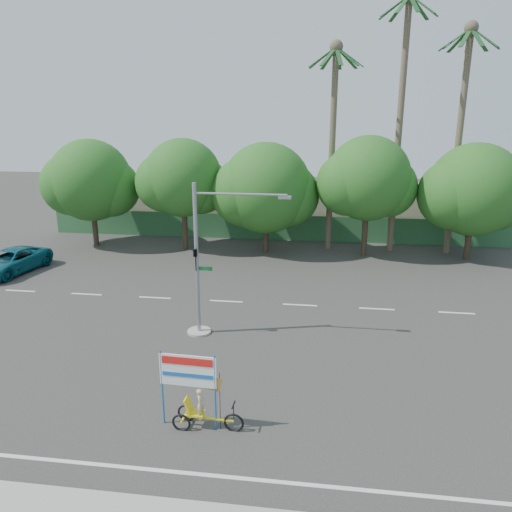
# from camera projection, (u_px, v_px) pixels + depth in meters

# --- Properties ---
(ground) EXTENTS (120.00, 120.00, 0.00)m
(ground) POSITION_uv_depth(u_px,v_px,m) (238.00, 381.00, 19.16)
(ground) COLOR #33302D
(ground) RESTS_ON ground
(fence) EXTENTS (38.00, 0.08, 2.00)m
(fence) POSITION_uv_depth(u_px,v_px,m) (283.00, 228.00, 39.30)
(fence) COLOR #336B3D
(fence) RESTS_ON ground
(building_left) EXTENTS (12.00, 8.00, 4.00)m
(building_left) POSITION_uv_depth(u_px,v_px,m) (176.00, 202.00, 44.57)
(building_left) COLOR #C1B599
(building_left) RESTS_ON ground
(building_right) EXTENTS (14.00, 8.00, 3.60)m
(building_right) POSITION_uv_depth(u_px,v_px,m) (382.00, 209.00, 42.32)
(building_right) COLOR #C1B599
(building_right) RESTS_ON ground
(tree_far_left) EXTENTS (7.14, 6.00, 7.96)m
(tree_far_left) POSITION_uv_depth(u_px,v_px,m) (90.00, 183.00, 36.71)
(tree_far_left) COLOR #473828
(tree_far_left) RESTS_ON ground
(tree_left) EXTENTS (6.66, 5.60, 8.07)m
(tree_left) POSITION_uv_depth(u_px,v_px,m) (182.00, 181.00, 35.73)
(tree_left) COLOR #473828
(tree_left) RESTS_ON ground
(tree_center) EXTENTS (7.62, 6.40, 7.85)m
(tree_center) POSITION_uv_depth(u_px,v_px,m) (265.00, 191.00, 35.13)
(tree_center) COLOR #473828
(tree_center) RESTS_ON ground
(tree_right) EXTENTS (6.90, 5.80, 8.36)m
(tree_right) POSITION_uv_depth(u_px,v_px,m) (367.00, 182.00, 34.01)
(tree_right) COLOR #473828
(tree_right) RESTS_ON ground
(tree_far_right) EXTENTS (7.38, 6.20, 7.94)m
(tree_far_right) POSITION_uv_depth(u_px,v_px,m) (473.00, 192.00, 33.28)
(tree_far_right) COLOR #473828
(tree_far_right) RESTS_ON ground
(palm_tall) EXTENTS (3.73, 3.79, 17.45)m
(palm_tall) POSITION_uv_depth(u_px,v_px,m) (401.00, 102.00, 33.68)
(palm_tall) COLOR #70604C
(palm_tall) RESTS_ON ground
(palm_mid) EXTENTS (3.73, 3.79, 15.45)m
(palm_mid) POSITION_uv_depth(u_px,v_px,m) (461.00, 118.00, 33.47)
(palm_mid) COLOR #70604C
(palm_mid) RESTS_ON ground
(palm_short) EXTENTS (3.73, 3.79, 14.45)m
(palm_short) POSITION_uv_depth(u_px,v_px,m) (333.00, 126.00, 34.71)
(palm_short) COLOR #70604C
(palm_short) RESTS_ON ground
(traffic_signal) EXTENTS (4.72, 1.10, 7.00)m
(traffic_signal) POSITION_uv_depth(u_px,v_px,m) (204.00, 274.00, 22.40)
(traffic_signal) COLOR gray
(traffic_signal) RESTS_ON ground
(trike_billboard) EXTENTS (2.76, 0.66, 2.71)m
(trike_billboard) POSITION_uv_depth(u_px,v_px,m) (197.00, 397.00, 16.09)
(trike_billboard) COLOR black
(trike_billboard) RESTS_ON ground
(pickup_truck) EXTENTS (3.45, 5.76, 1.50)m
(pickup_truck) POSITION_uv_depth(u_px,v_px,m) (11.00, 261.00, 31.54)
(pickup_truck) COLOR #0E5464
(pickup_truck) RESTS_ON ground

